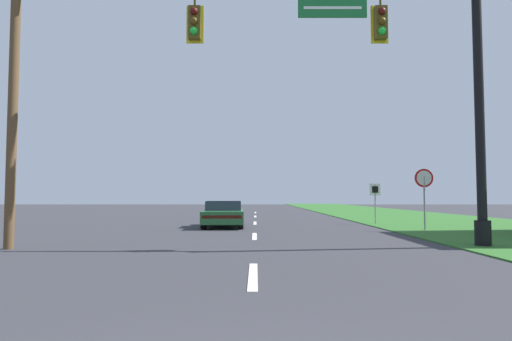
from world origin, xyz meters
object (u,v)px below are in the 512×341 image
object	(u,v)px
route_sign_post	(376,194)
utility_pole_near	(14,94)
stop_sign	(425,185)
car_ahead	(224,214)
signal_mast	(400,73)

from	to	relation	value
route_sign_post	utility_pole_near	world-z (taller)	utility_pole_near
stop_sign	route_sign_post	distance (m)	4.77
stop_sign	utility_pole_near	distance (m)	15.11
car_ahead	route_sign_post	world-z (taller)	route_sign_post
utility_pole_near	route_sign_post	bearing A→B (deg)	40.81
route_sign_post	utility_pole_near	bearing A→B (deg)	-139.19
car_ahead	stop_sign	bearing A→B (deg)	-16.93
stop_sign	car_ahead	bearing A→B (deg)	163.07
route_sign_post	car_ahead	bearing A→B (deg)	-164.26
signal_mast	car_ahead	distance (m)	10.95
car_ahead	utility_pole_near	world-z (taller)	utility_pole_near
car_ahead	route_sign_post	distance (m)	7.94
route_sign_post	utility_pole_near	size ratio (longest dim) A/B	0.25
signal_mast	car_ahead	xyz separation A→B (m)	(-5.58, 8.37, -4.31)
stop_sign	route_sign_post	world-z (taller)	stop_sign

